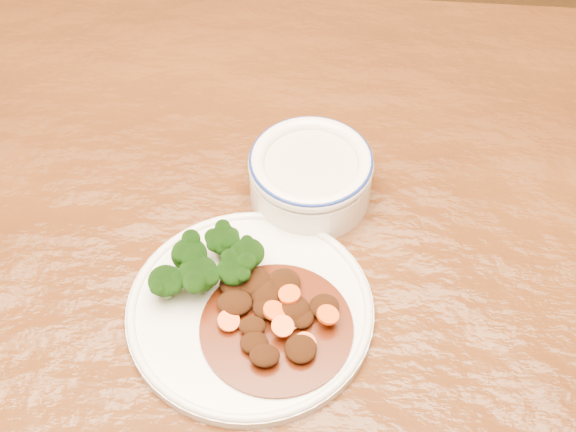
{
  "coord_description": "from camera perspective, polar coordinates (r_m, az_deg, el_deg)",
  "views": [
    {
      "loc": [
        0.05,
        -0.46,
        1.39
      ],
      "look_at": [
        0.05,
        0.05,
        0.77
      ],
      "focal_mm": 50.0,
      "sensor_mm": 36.0,
      "label": 1
    }
  ],
  "objects": [
    {
      "name": "dinner_plate",
      "position": [
        0.75,
        -2.71,
        -6.67
      ],
      "size": [
        0.23,
        0.23,
        0.01
      ],
      "rotation": [
        0.0,
        0.0,
        0.17
      ],
      "color": "silver",
      "rests_on": "dining_table"
    },
    {
      "name": "dip_bowl",
      "position": [
        0.82,
        1.62,
        2.98
      ],
      "size": [
        0.13,
        0.13,
        0.06
      ],
      "rotation": [
        0.0,
        0.0,
        -0.22
      ],
      "color": "silver",
      "rests_on": "dining_table"
    },
    {
      "name": "broccoli_florets",
      "position": [
        0.75,
        -5.72,
        -3.37
      ],
      "size": [
        0.11,
        0.08,
        0.04
      ],
      "color": "#659D51",
      "rests_on": "dinner_plate"
    },
    {
      "name": "mince_stew",
      "position": [
        0.73,
        -1.04,
        -6.94
      ],
      "size": [
        0.14,
        0.14,
        0.02
      ],
      "color": "#4E1408",
      "rests_on": "dinner_plate"
    },
    {
      "name": "dining_table",
      "position": [
        0.85,
        -3.55,
        -6.7
      ],
      "size": [
        1.57,
        1.03,
        0.75
      ],
      "rotation": [
        0.0,
        0.0,
        -0.09
      ],
      "color": "#4E270D",
      "rests_on": "ground"
    }
  ]
}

